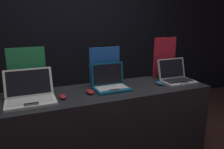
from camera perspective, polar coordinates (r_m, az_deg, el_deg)
name	(u,v)px	position (r m, az deg, el deg)	size (l,w,h in m)	color
wall_back	(72,26)	(3.53, -10.35, 12.27)	(8.00, 0.05, 2.80)	black
display_counter	(111,129)	(2.29, -0.27, -14.13)	(1.97, 0.58, 0.85)	black
laptop_front	(30,94)	(1.95, -20.62, -4.83)	(0.40, 0.33, 0.25)	silver
mouse_front	(63,96)	(1.94, -12.77, -5.62)	(0.06, 0.11, 0.03)	maroon
promo_stand_front	(27,71)	(2.15, -21.25, 0.80)	(0.33, 0.07, 0.42)	black
laptop_middle	(110,83)	(2.13, -0.44, -2.21)	(0.33, 0.25, 0.24)	#0F5170
mouse_middle	(90,92)	(2.02, -5.74, -4.47)	(0.07, 0.12, 0.04)	maroon
promo_stand_middle	(105,67)	(2.24, -1.91, 1.95)	(0.32, 0.07, 0.39)	black
laptop_back	(176,76)	(2.48, 16.36, -0.47)	(0.34, 0.29, 0.24)	#B7B7BC
mouse_back	(159,83)	(2.33, 12.22, -2.19)	(0.06, 0.11, 0.03)	navy
promo_stand_back	(164,58)	(2.62, 13.53, 4.16)	(0.29, 0.07, 0.46)	black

